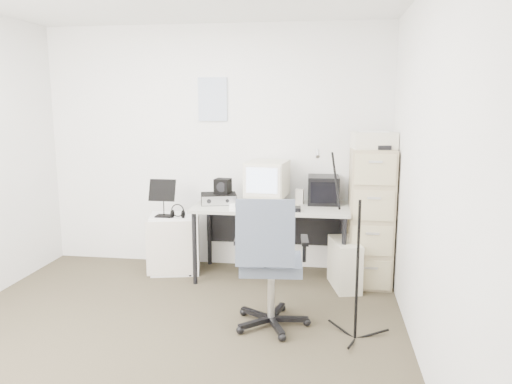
# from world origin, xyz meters

# --- Properties ---
(floor) EXTENTS (3.60, 3.60, 0.01)m
(floor) POSITION_xyz_m (0.00, 0.00, -0.01)
(floor) COLOR #433B29
(floor) RESTS_ON ground
(wall_back) EXTENTS (3.60, 0.02, 2.50)m
(wall_back) POSITION_xyz_m (0.00, 1.80, 1.25)
(wall_back) COLOR silver
(wall_back) RESTS_ON ground
(wall_right) EXTENTS (0.02, 3.60, 2.50)m
(wall_right) POSITION_xyz_m (1.80, 0.00, 1.25)
(wall_right) COLOR silver
(wall_right) RESTS_ON ground
(wall_calendar) EXTENTS (0.30, 0.02, 0.44)m
(wall_calendar) POSITION_xyz_m (-0.02, 1.79, 1.75)
(wall_calendar) COLOR white
(wall_calendar) RESTS_ON wall_back
(filing_cabinet) EXTENTS (0.40, 0.60, 1.30)m
(filing_cabinet) POSITION_xyz_m (1.58, 1.48, 0.65)
(filing_cabinet) COLOR tan
(filing_cabinet) RESTS_ON floor
(printer) EXTENTS (0.42, 0.32, 0.15)m
(printer) POSITION_xyz_m (1.58, 1.42, 1.38)
(printer) COLOR beige
(printer) RESTS_ON filing_cabinet
(desk) EXTENTS (1.50, 0.70, 0.73)m
(desk) POSITION_xyz_m (0.63, 1.45, 0.36)
(desk) COLOR #9C9C9A
(desk) RESTS_ON floor
(crt_monitor) EXTENTS (0.43, 0.45, 0.42)m
(crt_monitor) POSITION_xyz_m (0.58, 1.54, 0.94)
(crt_monitor) COLOR beige
(crt_monitor) RESTS_ON desk
(crt_tv) EXTENTS (0.31, 0.33, 0.27)m
(crt_tv) POSITION_xyz_m (1.13, 1.62, 0.87)
(crt_tv) COLOR black
(crt_tv) RESTS_ON desk
(desk_speaker) EXTENTS (0.08, 0.08, 0.14)m
(desk_speaker) POSITION_xyz_m (0.90, 1.57, 0.80)
(desk_speaker) COLOR beige
(desk_speaker) RESTS_ON desk
(keyboard) EXTENTS (0.51, 0.19, 0.03)m
(keyboard) POSITION_xyz_m (0.65, 1.31, 0.74)
(keyboard) COLOR beige
(keyboard) RESTS_ON desk
(mouse) EXTENTS (0.08, 0.13, 0.04)m
(mouse) POSITION_xyz_m (0.89, 1.23, 0.75)
(mouse) COLOR black
(mouse) RESTS_ON desk
(radio_receiver) EXTENTS (0.40, 0.33, 0.10)m
(radio_receiver) POSITION_xyz_m (0.10, 1.47, 0.78)
(radio_receiver) COLOR black
(radio_receiver) RESTS_ON desk
(radio_speaker) EXTENTS (0.17, 0.16, 0.15)m
(radio_speaker) POSITION_xyz_m (0.14, 1.50, 0.90)
(radio_speaker) COLOR black
(radio_speaker) RESTS_ON radio_receiver
(papers) EXTENTS (0.26, 0.32, 0.02)m
(papers) POSITION_xyz_m (0.35, 1.28, 0.74)
(papers) COLOR white
(papers) RESTS_ON desk
(pc_tower) EXTENTS (0.32, 0.52, 0.45)m
(pc_tower) POSITION_xyz_m (1.34, 1.27, 0.23)
(pc_tower) COLOR beige
(pc_tower) RESTS_ON floor
(office_chair) EXTENTS (0.66, 0.66, 1.05)m
(office_chair) POSITION_xyz_m (0.76, 0.35, 0.52)
(office_chair) COLOR slate
(office_chair) RESTS_ON floor
(side_cart) EXTENTS (0.56, 0.48, 0.60)m
(side_cart) POSITION_xyz_m (-0.36, 1.47, 0.30)
(side_cart) COLOR white
(side_cart) RESTS_ON floor
(music_stand) EXTENTS (0.28, 0.17, 0.39)m
(music_stand) POSITION_xyz_m (-0.44, 1.38, 0.79)
(music_stand) COLOR black
(music_stand) RESTS_ON side_cart
(headphones) EXTENTS (0.17, 0.17, 0.03)m
(headphones) POSITION_xyz_m (-0.29, 1.36, 0.64)
(headphones) COLOR black
(headphones) RESTS_ON side_cart
(mic_stand) EXTENTS (0.02, 0.02, 1.37)m
(mic_stand) POSITION_xyz_m (1.40, 0.23, 0.68)
(mic_stand) COLOR black
(mic_stand) RESTS_ON floor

